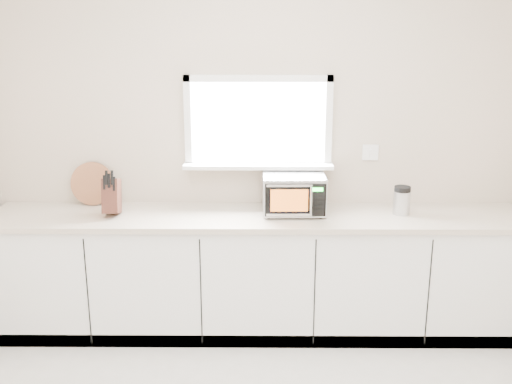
{
  "coord_description": "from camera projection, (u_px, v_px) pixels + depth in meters",
  "views": [
    {
      "loc": [
        0.02,
        -2.46,
        2.26
      ],
      "look_at": [
        -0.01,
        1.55,
        1.13
      ],
      "focal_mm": 42.0,
      "sensor_mm": 36.0,
      "label": 1
    }
  ],
  "objects": [
    {
      "name": "back_wall",
      "position": [
        258.0,
        146.0,
        4.53
      ],
      "size": [
        4.0,
        0.17,
        2.7
      ],
      "color": "#B8AA92",
      "rests_on": "ground"
    },
    {
      "name": "cabinets",
      "position": [
        258.0,
        275.0,
        4.49
      ],
      "size": [
        3.92,
        0.6,
        0.88
      ],
      "primitive_type": "cube",
      "color": "silver",
      "rests_on": "ground"
    },
    {
      "name": "countertop",
      "position": [
        258.0,
        217.0,
        4.36
      ],
      "size": [
        3.92,
        0.64,
        0.04
      ],
      "primitive_type": "cube",
      "color": "#BBA99A",
      "rests_on": "cabinets"
    },
    {
      "name": "microwave",
      "position": [
        294.0,
        193.0,
        4.35
      ],
      "size": [
        0.45,
        0.38,
        0.29
      ],
      "rotation": [
        0.0,
        0.0,
        0.02
      ],
      "color": "black",
      "rests_on": "countertop"
    },
    {
      "name": "knife_block",
      "position": [
        112.0,
        195.0,
        4.31
      ],
      "size": [
        0.13,
        0.25,
        0.35
      ],
      "rotation": [
        0.0,
        0.0,
        0.06
      ],
      "color": "#4A241A",
      "rests_on": "countertop"
    },
    {
      "name": "cutting_board",
      "position": [
        92.0,
        184.0,
        4.56
      ],
      "size": [
        0.33,
        0.08,
        0.33
      ],
      "primitive_type": "cylinder",
      "rotation": [
        1.4,
        0.0,
        0.0
      ],
      "color": "#965D3A",
      "rests_on": "countertop"
    },
    {
      "name": "coffee_grinder",
      "position": [
        402.0,
        200.0,
        4.34
      ],
      "size": [
        0.15,
        0.15,
        0.21
      ],
      "rotation": [
        0.0,
        0.0,
        0.31
      ],
      "color": "#B7BABF",
      "rests_on": "countertop"
    }
  ]
}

